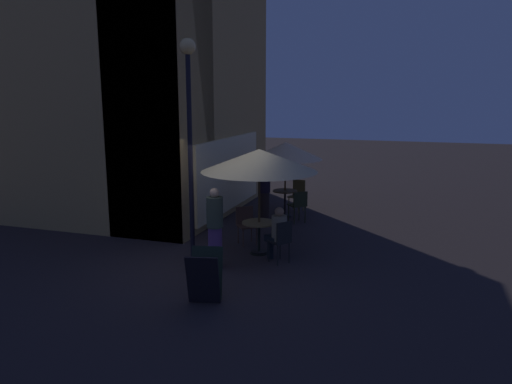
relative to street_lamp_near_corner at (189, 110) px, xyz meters
name	(u,v)px	position (x,y,z in m)	size (l,w,h in m)	color
ground_plane	(211,263)	(-0.10, -0.46, -3.20)	(60.00, 60.00, 0.00)	#2B2324
cafe_building	(130,44)	(3.06, 3.22, 1.67)	(6.74, 7.80, 9.76)	tan
street_lamp_near_corner	(189,110)	(0.00, 0.00, 0.00)	(0.33, 0.33, 4.62)	black
menu_sandwich_board	(205,276)	(-1.93, -1.15, -2.74)	(0.75, 0.69, 0.90)	black
cafe_table_0	(259,230)	(0.85, -1.23, -2.66)	(0.76, 0.76, 0.73)	black
cafe_table_1	(285,198)	(4.30, -0.92, -2.64)	(0.72, 0.72, 0.78)	black
patio_umbrella_0	(259,161)	(0.85, -1.23, -1.10)	(2.55, 2.55, 2.36)	black
patio_umbrella_1	(286,151)	(4.30, -0.92, -1.27)	(2.10, 2.10, 2.18)	black
cafe_chair_0	(246,222)	(1.48, -0.70, -2.67)	(0.60, 0.60, 0.89)	#4F3326
cafe_chair_1	(282,238)	(0.36, -1.88, -2.65)	(0.54, 0.54, 0.92)	black
cafe_chair_2	(298,193)	(5.10, -1.10, -2.63)	(0.49, 0.49, 0.96)	brown
cafe_chair_3	(298,203)	(3.70, -1.46, -2.64)	(0.60, 0.60, 0.90)	black
patron_seated_0	(277,231)	(0.45, -1.77, -2.52)	(0.48, 0.51, 1.21)	black
patron_standing_1	(215,228)	(-0.31, -0.66, -2.36)	(0.34, 0.34, 1.67)	#5C3A6B
patron_standing_2	(264,193)	(3.22, -0.62, -2.31)	(0.32, 0.32, 1.76)	black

